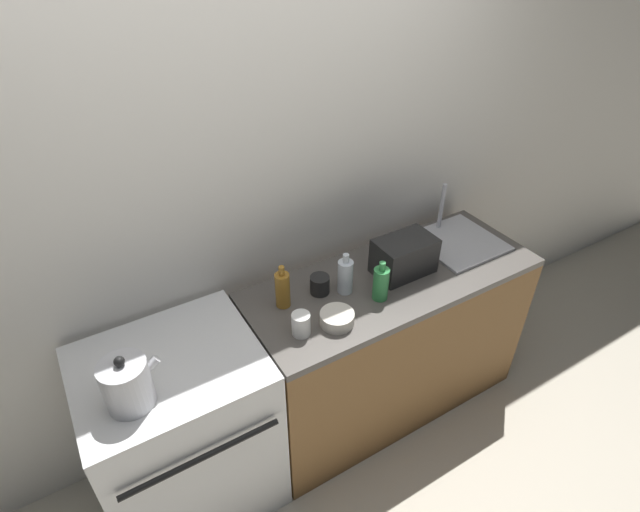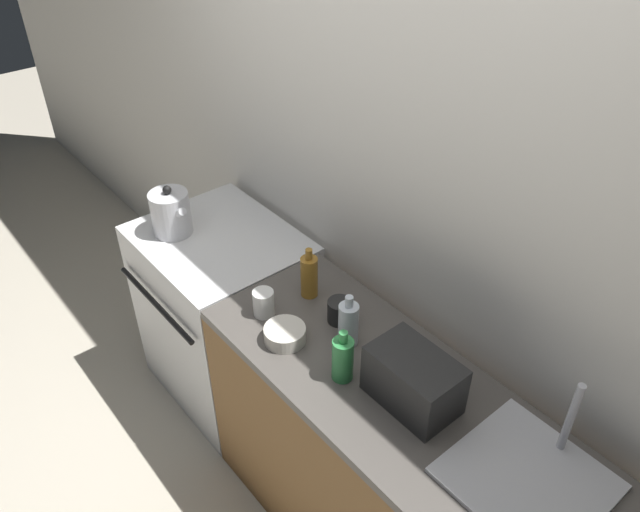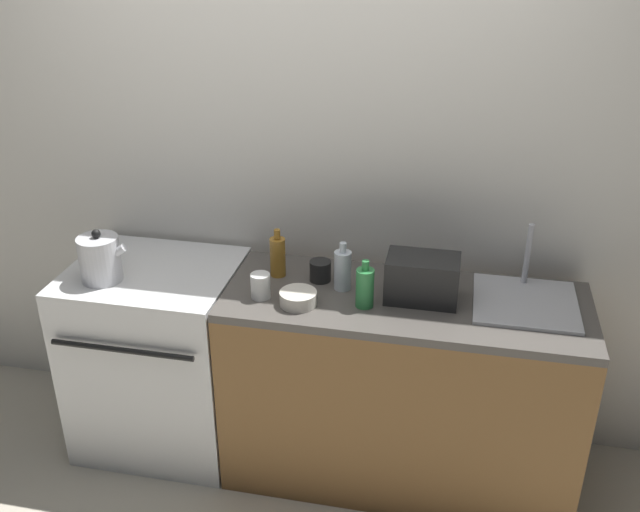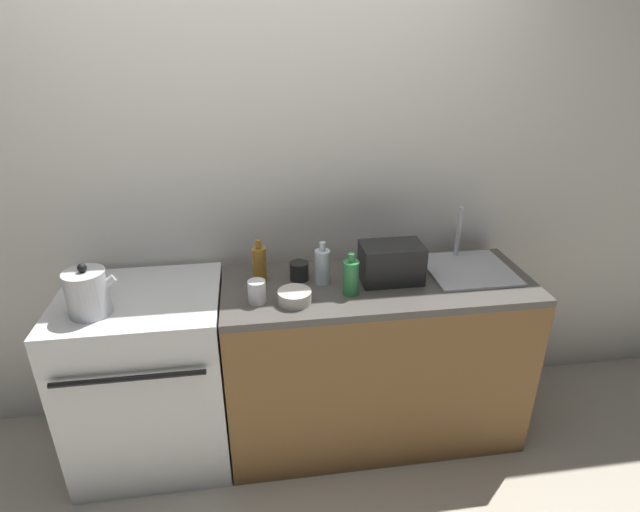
{
  "view_description": "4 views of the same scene",
  "coord_description": "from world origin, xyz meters",
  "px_view_note": "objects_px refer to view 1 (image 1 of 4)",
  "views": [
    {
      "loc": [
        -0.77,
        -1.17,
        2.42
      ],
      "look_at": [
        0.13,
        0.32,
        1.17
      ],
      "focal_mm": 28.0,
      "sensor_mm": 36.0,
      "label": 1
    },
    {
      "loc": [
        1.44,
        -0.78,
        2.48
      ],
      "look_at": [
        0.05,
        0.37,
        1.15
      ],
      "focal_mm": 35.0,
      "sensor_mm": 36.0,
      "label": 2
    },
    {
      "loc": [
        0.71,
        -2.25,
        2.36
      ],
      "look_at": [
        0.17,
        0.32,
        1.05
      ],
      "focal_mm": 40.0,
      "sensor_mm": 36.0,
      "label": 3
    },
    {
      "loc": [
        -0.05,
        -1.77,
        2.03
      ],
      "look_at": [
        0.25,
        0.32,
        1.05
      ],
      "focal_mm": 28.0,
      "sensor_mm": 36.0,
      "label": 4
    }
  ],
  "objects_px": {
    "kettle": "(127,384)",
    "bottle_clear": "(345,276)",
    "bottle_amber": "(283,289)",
    "cup_white": "(301,324)",
    "stove": "(184,430)",
    "toaster": "(404,256)",
    "bowl": "(337,318)",
    "bottle_green": "(381,283)",
    "cup_black": "(320,285)"
  },
  "relations": [
    {
      "from": "toaster",
      "to": "bottle_green",
      "type": "xyz_separation_m",
      "value": [
        -0.22,
        -0.1,
        -0.01
      ]
    },
    {
      "from": "bottle_amber",
      "to": "cup_black",
      "type": "height_order",
      "value": "bottle_amber"
    },
    {
      "from": "bottle_green",
      "to": "cup_white",
      "type": "distance_m",
      "value": 0.43
    },
    {
      "from": "stove",
      "to": "bottle_amber",
      "type": "bearing_deg",
      "value": 7.18
    },
    {
      "from": "toaster",
      "to": "bottle_amber",
      "type": "xyz_separation_m",
      "value": [
        -0.62,
        0.08,
        -0.0
      ]
    },
    {
      "from": "bottle_clear",
      "to": "toaster",
      "type": "bearing_deg",
      "value": -3.33
    },
    {
      "from": "stove",
      "to": "bottle_amber",
      "type": "relative_size",
      "value": 4.23
    },
    {
      "from": "bowl",
      "to": "kettle",
      "type": "bearing_deg",
      "value": 177.86
    },
    {
      "from": "toaster",
      "to": "cup_black",
      "type": "relative_size",
      "value": 3.17
    },
    {
      "from": "toaster",
      "to": "bowl",
      "type": "bearing_deg",
      "value": -162.88
    },
    {
      "from": "bottle_green",
      "to": "bottle_amber",
      "type": "height_order",
      "value": "bottle_amber"
    },
    {
      "from": "bottle_clear",
      "to": "bowl",
      "type": "relative_size",
      "value": 1.39
    },
    {
      "from": "cup_white",
      "to": "stove",
      "type": "bearing_deg",
      "value": 166.41
    },
    {
      "from": "stove",
      "to": "kettle",
      "type": "distance_m",
      "value": 0.58
    },
    {
      "from": "stove",
      "to": "bottle_amber",
      "type": "xyz_separation_m",
      "value": [
        0.56,
        0.07,
        0.53
      ]
    },
    {
      "from": "stove",
      "to": "bowl",
      "type": "height_order",
      "value": "bowl"
    },
    {
      "from": "bottle_green",
      "to": "bottle_amber",
      "type": "relative_size",
      "value": 0.94
    },
    {
      "from": "cup_white",
      "to": "bowl",
      "type": "height_order",
      "value": "cup_white"
    },
    {
      "from": "bottle_green",
      "to": "cup_black",
      "type": "bearing_deg",
      "value": 140.81
    },
    {
      "from": "kettle",
      "to": "toaster",
      "type": "bearing_deg",
      "value": 4.89
    },
    {
      "from": "kettle",
      "to": "cup_white",
      "type": "xyz_separation_m",
      "value": [
        0.7,
        -0.01,
        -0.05
      ]
    },
    {
      "from": "toaster",
      "to": "bottle_green",
      "type": "relative_size",
      "value": 1.44
    },
    {
      "from": "stove",
      "to": "bottle_amber",
      "type": "distance_m",
      "value": 0.78
    },
    {
      "from": "stove",
      "to": "bowl",
      "type": "bearing_deg",
      "value": -12.5
    },
    {
      "from": "bottle_clear",
      "to": "bowl",
      "type": "xyz_separation_m",
      "value": [
        -0.15,
        -0.17,
        -0.06
      ]
    },
    {
      "from": "kettle",
      "to": "cup_white",
      "type": "height_order",
      "value": "kettle"
    },
    {
      "from": "cup_white",
      "to": "cup_black",
      "type": "bearing_deg",
      "value": 43.06
    },
    {
      "from": "kettle",
      "to": "cup_black",
      "type": "bearing_deg",
      "value": 11.62
    },
    {
      "from": "bottle_clear",
      "to": "bottle_amber",
      "type": "bearing_deg",
      "value": 168.26
    },
    {
      "from": "toaster",
      "to": "bottle_amber",
      "type": "distance_m",
      "value": 0.63
    },
    {
      "from": "bottle_clear",
      "to": "bottle_amber",
      "type": "xyz_separation_m",
      "value": [
        -0.29,
        0.06,
        0.0
      ]
    },
    {
      "from": "bottle_amber",
      "to": "cup_white",
      "type": "relative_size",
      "value": 2.05
    },
    {
      "from": "kettle",
      "to": "bowl",
      "type": "height_order",
      "value": "kettle"
    },
    {
      "from": "bowl",
      "to": "stove",
      "type": "bearing_deg",
      "value": 167.5
    },
    {
      "from": "bottle_green",
      "to": "stove",
      "type": "bearing_deg",
      "value": 173.28
    },
    {
      "from": "bottle_green",
      "to": "cup_black",
      "type": "height_order",
      "value": "bottle_green"
    },
    {
      "from": "bottle_green",
      "to": "bottle_amber",
      "type": "bearing_deg",
      "value": 155.47
    },
    {
      "from": "stove",
      "to": "toaster",
      "type": "relative_size",
      "value": 3.13
    },
    {
      "from": "stove",
      "to": "cup_white",
      "type": "bearing_deg",
      "value": -13.59
    },
    {
      "from": "kettle",
      "to": "bottle_green",
      "type": "bearing_deg",
      "value": 0.52
    },
    {
      "from": "bottle_clear",
      "to": "bottle_green",
      "type": "xyz_separation_m",
      "value": [
        0.11,
        -0.12,
        -0.0
      ]
    },
    {
      "from": "kettle",
      "to": "toaster",
      "type": "distance_m",
      "value": 1.35
    },
    {
      "from": "bottle_amber",
      "to": "kettle",
      "type": "bearing_deg",
      "value": -164.89
    },
    {
      "from": "bottle_clear",
      "to": "bottle_green",
      "type": "relative_size",
      "value": 1.04
    },
    {
      "from": "stove",
      "to": "cup_white",
      "type": "xyz_separation_m",
      "value": [
        0.54,
        -0.13,
        0.5
      ]
    },
    {
      "from": "bottle_amber",
      "to": "cup_black",
      "type": "bearing_deg",
      "value": -2.41
    },
    {
      "from": "toaster",
      "to": "cup_black",
      "type": "xyz_separation_m",
      "value": [
        -0.43,
        0.07,
        -0.05
      ]
    },
    {
      "from": "kettle",
      "to": "bowl",
      "type": "bearing_deg",
      "value": -2.14
    },
    {
      "from": "kettle",
      "to": "bottle_clear",
      "type": "distance_m",
      "value": 1.03
    },
    {
      "from": "bottle_clear",
      "to": "bowl",
      "type": "bearing_deg",
      "value": -132.01
    }
  ]
}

